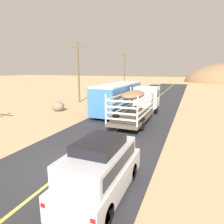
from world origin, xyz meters
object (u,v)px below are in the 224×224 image
boulder_mid_field (58,106)px  livestock_truck (142,100)px  power_pole_mid (78,71)px  suv_near (100,168)px  car_far (154,88)px  bus (119,97)px  boulder_near_shoulder (118,88)px  power_pole_far (125,70)px

boulder_mid_field → livestock_truck: bearing=4.4°
power_pole_mid → boulder_mid_field: (0.95, -6.34, -3.97)m
suv_near → car_far: (-4.63, 37.01, -0.46)m
bus → boulder_mid_field: size_ratio=6.75×
suv_near → boulder_near_shoulder: bearing=109.1°
power_pole_far → boulder_mid_field: 27.59m
suv_near → boulder_mid_field: (-11.30, 12.43, -0.59)m
livestock_truck → car_far: (-3.07, 23.84, -1.10)m
car_far → boulder_mid_field: size_ratio=2.97×
power_pole_mid → power_pole_far: size_ratio=0.99×
bus → power_pole_far: 26.37m
car_far → livestock_truck: bearing=-82.7°
boulder_mid_field → suv_near: bearing=-47.7°
bus → power_pole_mid: size_ratio=1.18×
power_pole_mid → bus: bearing=-28.4°
livestock_truck → power_pole_far: power_pole_far is taller
bus → suv_near: bearing=-72.5°
suv_near → power_pole_far: (-12.26, 39.72, 3.41)m
bus → boulder_near_shoulder: bus is taller
suv_near → car_far: 37.30m
power_pole_far → boulder_near_shoulder: size_ratio=4.46×
boulder_near_shoulder → car_far: bearing=6.1°
bus → power_pole_mid: 9.13m
power_pole_far → boulder_mid_field: power_pole_far is taller
bus → car_far: bus is taller
boulder_near_shoulder → bus: bearing=-69.7°
suv_near → power_pole_mid: bearing=123.1°
livestock_truck → power_pole_far: bearing=112.0°
livestock_truck → boulder_near_shoulder: livestock_truck is taller
boulder_mid_field → power_pole_far: bearing=92.0°
car_far → power_pole_mid: power_pole_mid is taller
boulder_near_shoulder → livestock_truck: bearing=-64.4°
suv_near → power_pole_far: 41.70m
power_pole_mid → boulder_mid_field: size_ratio=5.72×
livestock_truck → power_pole_mid: 12.38m
boulder_near_shoulder → boulder_mid_field: (1.25, -23.74, 0.04)m
livestock_truck → boulder_mid_field: (-9.75, -0.75, -1.23)m
power_pole_far → suv_near: bearing=-72.8°
car_far → power_pole_far: size_ratio=0.52×
suv_near → livestock_truck: size_ratio=0.48×
car_far → boulder_near_shoulder: car_far is taller
livestock_truck → bus: bearing=154.3°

